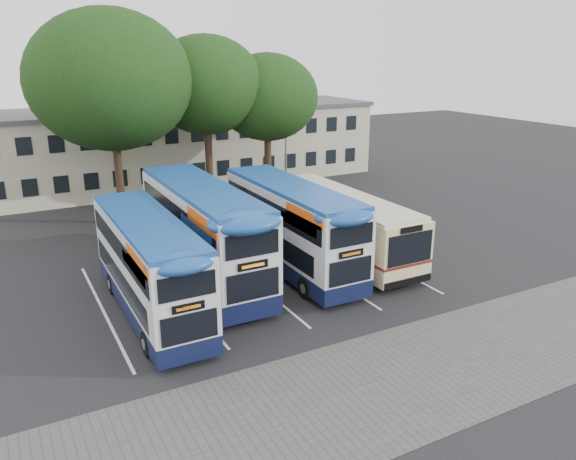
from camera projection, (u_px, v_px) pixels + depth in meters
The scene contains 12 objects.
ground at pixel (379, 305), 24.47m from camera, with size 120.00×120.00×0.00m, color black.
paving_strip at pixel (420, 372), 19.37m from camera, with size 40.00×6.00×0.01m, color #595654.
bay_lines at pixel (253, 281), 26.98m from camera, with size 14.12×11.00×0.01m.
depot_building at pixel (182, 144), 46.13m from camera, with size 32.40×8.40×6.20m.
lamp_post at pixel (286, 126), 42.34m from camera, with size 0.25×1.05×9.06m.
tree_left at pixel (110, 80), 33.34m from camera, with size 9.82×9.82×13.03m.
tree_mid at pixel (206, 85), 36.93m from camera, with size 7.61×7.61×11.60m.
tree_right at pixel (267, 97), 39.10m from camera, with size 7.11×7.11×10.43m.
bus_dd_left at pixel (149, 262), 22.99m from camera, with size 2.42×10.00×4.17m.
bus_dd_mid at pixel (203, 229), 26.34m from camera, with size 2.70×11.15×4.65m.
bus_dd_right at pixel (291, 223), 27.75m from camera, with size 2.54×10.48×4.37m.
bus_single at pixel (340, 221), 29.93m from camera, with size 2.84×11.17×3.33m.
Camera 1 is at (-14.01, -17.76, 10.65)m, focal length 35.00 mm.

